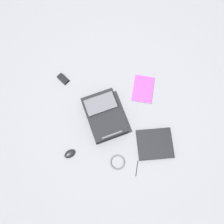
% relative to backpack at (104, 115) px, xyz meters
% --- Properties ---
extents(ground_plane, '(4.13, 4.13, 0.00)m').
position_rel_backpack_xyz_m(ground_plane, '(-0.13, -0.03, -0.07)').
color(ground_plane, slate).
extents(backpack, '(0.34, 0.45, 0.15)m').
position_rel_backpack_xyz_m(backpack, '(0.00, 0.00, 0.00)').
color(backpack, black).
rests_on(backpack, ground_plane).
extents(laptop, '(0.39, 0.37, 0.03)m').
position_rel_backpack_xyz_m(laptop, '(-0.32, 0.42, -0.05)').
color(laptop, black).
rests_on(laptop, ground_plane).
extents(book_comic, '(0.31, 0.33, 0.02)m').
position_rel_backpack_xyz_m(book_comic, '(-0.46, -0.11, -0.06)').
color(book_comic, silver).
rests_on(book_comic, ground_plane).
extents(computer_mouse, '(0.11, 0.09, 0.04)m').
position_rel_backpack_xyz_m(computer_mouse, '(0.42, 0.19, -0.05)').
color(computer_mouse, black).
rests_on(computer_mouse, ground_plane).
extents(cable_coil, '(0.14, 0.14, 0.01)m').
position_rel_backpack_xyz_m(cable_coil, '(0.06, 0.43, -0.06)').
color(cable_coil, '#4C4C51').
rests_on(cable_coil, ground_plane).
extents(power_brick, '(0.10, 0.13, 0.03)m').
position_rel_backpack_xyz_m(power_brick, '(0.22, -0.52, -0.05)').
color(power_brick, black).
rests_on(power_brick, ground_plane).
extents(pen_black, '(0.08, 0.12, 0.01)m').
position_rel_backpack_xyz_m(pen_black, '(-0.08, 0.55, -0.06)').
color(pen_black, black).
rests_on(pen_black, ground_plane).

